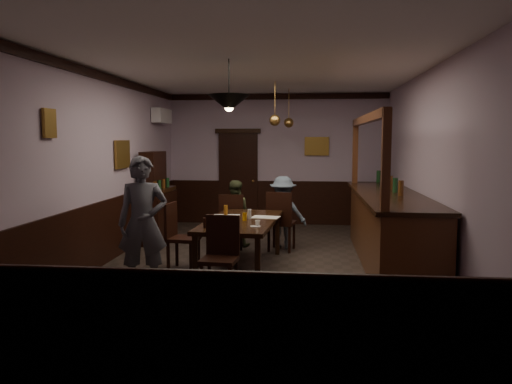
# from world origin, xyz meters

# --- Properties ---
(room) EXTENTS (5.01, 8.01, 3.01)m
(room) POSITION_xyz_m (0.00, 0.00, 1.50)
(room) COLOR #2D2621
(room) RESTS_ON ground
(dining_table) EXTENTS (1.14, 2.26, 0.75)m
(dining_table) POSITION_xyz_m (-0.28, -0.11, 0.69)
(dining_table) COLOR black
(dining_table) RESTS_ON ground
(chair_far_left) EXTENTS (0.47, 0.47, 0.99)m
(chair_far_left) POSITION_xyz_m (-0.64, 1.18, 0.54)
(chair_far_left) COLOR black
(chair_far_left) RESTS_ON ground
(chair_far_right) EXTENTS (0.53, 0.53, 1.05)m
(chair_far_right) POSITION_xyz_m (0.24, 1.12, 0.58)
(chair_far_right) COLOR black
(chair_far_right) RESTS_ON ground
(chair_near) EXTENTS (0.47, 0.47, 1.00)m
(chair_near) POSITION_xyz_m (-0.37, -1.43, 0.55)
(chair_near) COLOR black
(chair_near) RESTS_ON ground
(chair_side) EXTENTS (0.48, 0.48, 1.01)m
(chair_side) POSITION_xyz_m (-1.23, -0.25, 0.55)
(chair_side) COLOR black
(chair_side) RESTS_ON ground
(person_standing) EXTENTS (0.72, 0.56, 1.74)m
(person_standing) POSITION_xyz_m (-1.41, -1.29, 0.87)
(person_standing) COLOR #51525C
(person_standing) RESTS_ON ground
(person_seated_left) EXTENTS (0.62, 0.49, 1.22)m
(person_seated_left) POSITION_xyz_m (-0.63, 1.46, 0.61)
(person_seated_left) COLOR #444D2E
(person_seated_left) RESTS_ON ground
(person_seated_right) EXTENTS (0.89, 0.58, 1.30)m
(person_seated_right) POSITION_xyz_m (0.27, 1.40, 0.65)
(person_seated_right) COLOR slate
(person_seated_right) RESTS_ON ground
(newspaper_left) EXTENTS (0.44, 0.33, 0.01)m
(newspaper_left) POSITION_xyz_m (-0.57, 0.21, 0.75)
(newspaper_left) COLOR silver
(newspaper_left) RESTS_ON dining_table
(newspaper_right) EXTENTS (0.46, 0.37, 0.01)m
(newspaper_right) POSITION_xyz_m (0.06, 0.13, 0.75)
(newspaper_right) COLOR silver
(newspaper_right) RESTS_ON dining_table
(napkin) EXTENTS (0.16, 0.16, 0.00)m
(napkin) POSITION_xyz_m (-0.38, -0.33, 0.75)
(napkin) COLOR #DED752
(napkin) RESTS_ON dining_table
(saucer) EXTENTS (0.15, 0.15, 0.01)m
(saucer) POSITION_xyz_m (-0.01, -0.72, 0.76)
(saucer) COLOR white
(saucer) RESTS_ON dining_table
(coffee_cup) EXTENTS (0.09, 0.09, 0.07)m
(coffee_cup) POSITION_xyz_m (0.02, -0.68, 0.80)
(coffee_cup) COLOR white
(coffee_cup) RESTS_ON saucer
(pastry_plate) EXTENTS (0.22, 0.22, 0.01)m
(pastry_plate) POSITION_xyz_m (-0.35, -0.62, 0.76)
(pastry_plate) COLOR white
(pastry_plate) RESTS_ON dining_table
(pastry_ring_a) EXTENTS (0.13, 0.13, 0.04)m
(pastry_ring_a) POSITION_xyz_m (-0.43, -0.65, 0.79)
(pastry_ring_a) COLOR #C68C47
(pastry_ring_a) RESTS_ON pastry_plate
(pastry_ring_b) EXTENTS (0.13, 0.13, 0.04)m
(pastry_ring_b) POSITION_xyz_m (-0.33, -0.62, 0.79)
(pastry_ring_b) COLOR #C68C47
(pastry_ring_b) RESTS_ON pastry_plate
(soda_can) EXTENTS (0.07, 0.07, 0.12)m
(soda_can) POSITION_xyz_m (-0.22, -0.20, 0.81)
(soda_can) COLOR #FBAD15
(soda_can) RESTS_ON dining_table
(beer_glass) EXTENTS (0.06, 0.06, 0.20)m
(beer_glass) POSITION_xyz_m (-0.54, 0.00, 0.85)
(beer_glass) COLOR #BF721E
(beer_glass) RESTS_ON dining_table
(water_glass) EXTENTS (0.06, 0.06, 0.15)m
(water_glass) POSITION_xyz_m (-0.17, -0.03, 0.82)
(water_glass) COLOR silver
(water_glass) RESTS_ON dining_table
(pepper_mill) EXTENTS (0.04, 0.04, 0.14)m
(pepper_mill) POSITION_xyz_m (-0.69, -0.87, 0.82)
(pepper_mill) COLOR black
(pepper_mill) RESTS_ON dining_table
(sideboard) EXTENTS (0.47, 1.30, 1.72)m
(sideboard) POSITION_xyz_m (-2.21, 1.83, 0.69)
(sideboard) COLOR black
(sideboard) RESTS_ON ground
(bar_counter) EXTENTS (0.97, 4.15, 2.33)m
(bar_counter) POSITION_xyz_m (1.99, 0.44, 0.59)
(bar_counter) COLOR #4A2713
(bar_counter) RESTS_ON ground
(door_back) EXTENTS (0.90, 0.06, 2.10)m
(door_back) POSITION_xyz_m (-0.90, 3.95, 1.05)
(door_back) COLOR black
(door_back) RESTS_ON ground
(ac_unit) EXTENTS (0.20, 0.85, 0.30)m
(ac_unit) POSITION_xyz_m (-2.38, 2.90, 2.45)
(ac_unit) COLOR white
(ac_unit) RESTS_ON ground
(picture_left_small) EXTENTS (0.04, 0.28, 0.36)m
(picture_left_small) POSITION_xyz_m (-2.46, -1.60, 2.15)
(picture_left_small) COLOR olive
(picture_left_small) RESTS_ON ground
(picture_left_large) EXTENTS (0.04, 0.62, 0.48)m
(picture_left_large) POSITION_xyz_m (-2.46, 0.80, 1.70)
(picture_left_large) COLOR olive
(picture_left_large) RESTS_ON ground
(picture_back) EXTENTS (0.55, 0.04, 0.42)m
(picture_back) POSITION_xyz_m (0.90, 3.96, 1.80)
(picture_back) COLOR olive
(picture_back) RESTS_ON ground
(pendant_iron) EXTENTS (0.56, 0.56, 0.68)m
(pendant_iron) POSITION_xyz_m (-0.33, -0.91, 2.43)
(pendant_iron) COLOR black
(pendant_iron) RESTS_ON ground
(pendant_brass_mid) EXTENTS (0.20, 0.20, 0.81)m
(pendant_brass_mid) POSITION_xyz_m (0.10, 1.63, 2.30)
(pendant_brass_mid) COLOR #BF8C3F
(pendant_brass_mid) RESTS_ON ground
(pendant_brass_far) EXTENTS (0.20, 0.20, 0.81)m
(pendant_brass_far) POSITION_xyz_m (0.30, 2.98, 2.30)
(pendant_brass_far) COLOR #BF8C3F
(pendant_brass_far) RESTS_ON ground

